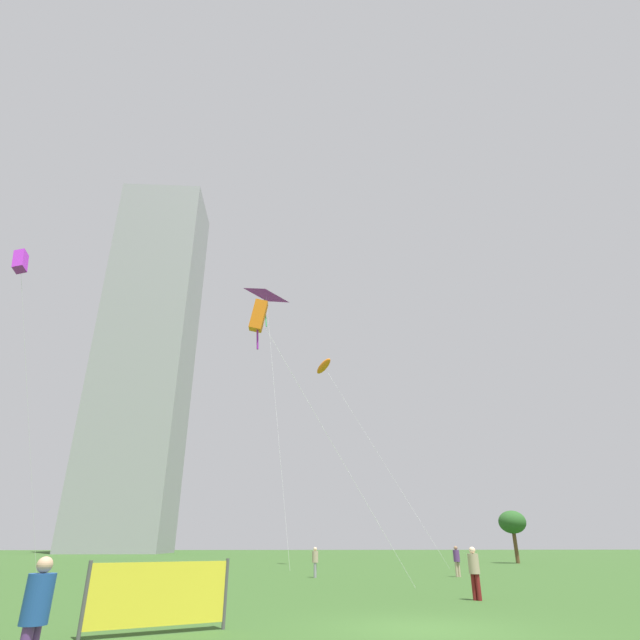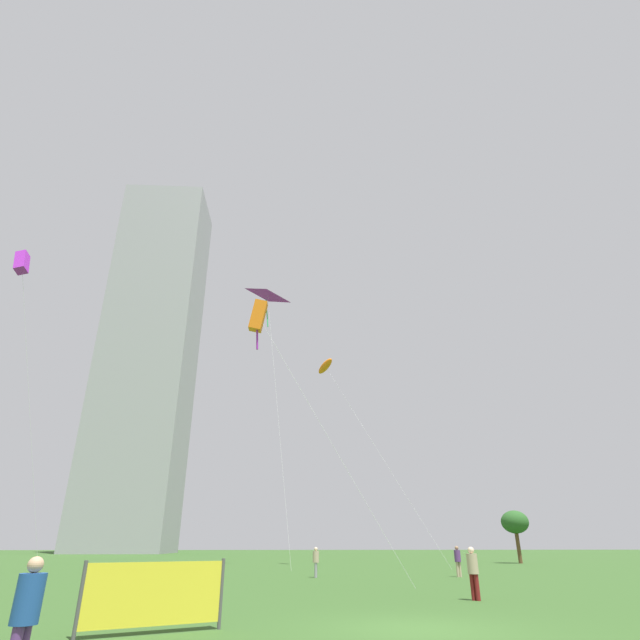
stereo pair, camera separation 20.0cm
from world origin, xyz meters
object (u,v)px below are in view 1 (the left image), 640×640
Objects in this scene: person_standing_1 at (315,560)px; person_standing_4 at (474,569)px; kite_flying_2 at (259,317)px; kite_flying_3 at (20,262)px; person_standing_3 at (35,612)px; kite_flying_4 at (324,366)px; person_standing_2 at (457,559)px; kite_flying_0 at (266,296)px; event_banner at (160,594)px; distant_highrise_0 at (147,354)px; park_tree_0 at (512,523)px.

person_standing_4 is (4.73, -12.44, 0.05)m from person_standing_1.
kite_flying_3 is (-15.58, 5.01, 5.62)m from kite_flying_2.
kite_flying_3 is at bearing 162.18° from kite_flying_2.
kite_flying_2 is at bearing -176.32° from person_standing_3.
kite_flying_2 is 17.31m from kite_flying_3.
kite_flying_2 is 22.90m from kite_flying_4.
person_standing_2 is 17.86m from kite_flying_2.
kite_flying_0 is 1.41× the size of kite_flying_4.
kite_flying_4 is at bearing 79.77° from event_banner.
person_standing_1 reaches higher than event_banner.
distant_highrise_0 is (-13.20, 74.50, 20.71)m from kite_flying_3.
person_standing_4 reaches higher than person_standing_1.
person_standing_1 is at bearing -135.47° from park_tree_0.
kite_flying_4 is 6.53× the size of event_banner.
park_tree_0 is 45.91m from event_banner.
kite_flying_4 is at bearing -84.08° from person_standing_2.
person_standing_1 is 21.92m from kite_flying_4.
kite_flying_0 is 40.79m from event_banner.
person_standing_2 is 12.89m from person_standing_4.
kite_flying_0 is (-4.21, 14.46, 23.62)m from person_standing_1.
person_standing_4 is at bearing -149.76° from person_standing_1.
kite_flying_2 is (-8.12, 5.12, 11.53)m from person_standing_4.
distant_highrise_0 reaches higher than person_standing_4.
person_standing_4 is at bearing -83.34° from kite_flying_4.
person_standing_2 is at bearing -60.42° from distant_highrise_0.
park_tree_0 is at bearing -36.07° from person_standing_1.
person_standing_3 is (-5.03, -23.28, 0.02)m from person_standing_1.
person_standing_4 is at bearing -115.62° from park_tree_0.
kite_flying_3 is 47.37m from park_tree_0.
kite_flying_2 reaches higher than park_tree_0.
distant_highrise_0 is at bearing 115.85° from kite_flying_0.
person_standing_2 reaches higher than person_standing_1.
person_standing_1 is at bearing 159.49° from person_standing_4.
person_standing_4 is at bearing -71.61° from kite_flying_0.
kite_flying_2 reaches higher than person_standing_4.
person_standing_2 is 0.12× the size of kite_flying_2.
person_standing_2 is 22.79m from kite_flying_4.
kite_flying_3 reaches higher than kite_flying_2.
person_standing_2 is 0.34× the size of park_tree_0.
kite_flying_3 is (-23.71, 10.13, 17.15)m from person_standing_4.
person_standing_2 is at bearing 123.50° from person_standing_4.
person_standing_4 is 36.87m from kite_flying_0.
person_standing_2 is at bearing 160.13° from person_standing_3.
person_standing_2 is 26.74m from person_standing_3.
distant_highrise_0 reaches higher than kite_flying_0.
kite_flying_2 is at bearing -130.96° from park_tree_0.
kite_flying_4 is at bearing 77.16° from kite_flying_2.
park_tree_0 is 0.06× the size of distant_highrise_0.
person_standing_4 is at bearing -66.02° from distant_highrise_0.
person_standing_1 is 8.10m from person_standing_2.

